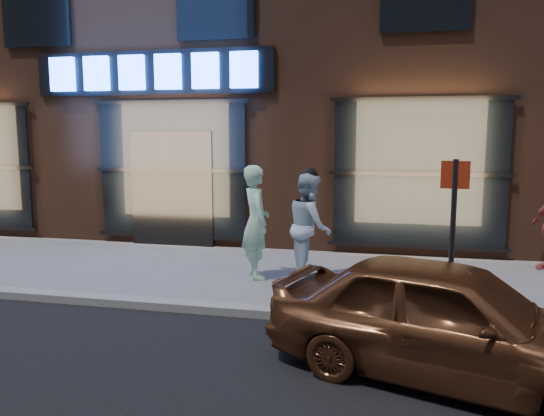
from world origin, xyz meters
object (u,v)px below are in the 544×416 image
Objects in this scene: man_cap at (310,226)px; sign_post at (453,228)px; man_bowtie at (256,222)px; gold_sedan at (448,320)px.

man_cap is 0.84× the size of sign_post.
man_bowtie reaches higher than gold_sedan.
gold_sedan is 1.69× the size of sign_post.
man_cap is 2.75m from sign_post.
man_bowtie reaches higher than man_cap.
sign_post reaches higher than gold_sedan.
sign_post reaches higher than man_cap.
man_bowtie is at bearing 156.09° from sign_post.
sign_post reaches higher than man_bowtie.
gold_sedan is 1.58m from sign_post.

